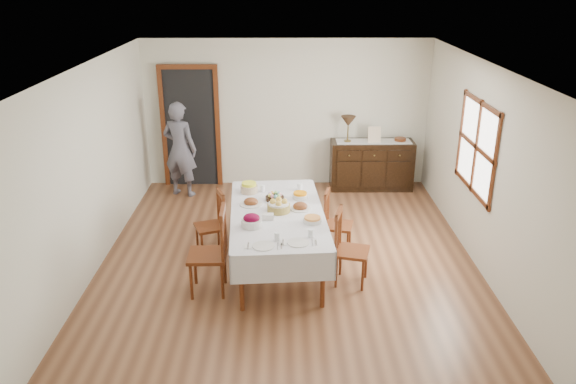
{
  "coord_description": "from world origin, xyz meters",
  "views": [
    {
      "loc": [
        -0.06,
        -6.74,
        3.64
      ],
      "look_at": [
        0.0,
        0.1,
        0.95
      ],
      "focal_mm": 35.0,
      "sensor_mm": 36.0,
      "label": 1
    }
  ],
  "objects_px": {
    "dining_table": "(277,219)",
    "chair_left_near": "(212,250)",
    "chair_left_far": "(213,223)",
    "chair_right_near": "(348,247)",
    "table_lamp": "(348,122)",
    "chair_right_far": "(335,222)",
    "person": "(180,146)",
    "sideboard": "(371,165)"
  },
  "relations": [
    {
      "from": "dining_table",
      "to": "person",
      "type": "height_order",
      "value": "person"
    },
    {
      "from": "chair_left_near",
      "to": "table_lamp",
      "type": "xyz_separation_m",
      "value": [
        1.98,
        3.47,
        0.67
      ]
    },
    {
      "from": "dining_table",
      "to": "table_lamp",
      "type": "height_order",
      "value": "table_lamp"
    },
    {
      "from": "dining_table",
      "to": "chair_left_far",
      "type": "distance_m",
      "value": 1.01
    },
    {
      "from": "dining_table",
      "to": "chair_left_near",
      "type": "height_order",
      "value": "chair_left_near"
    },
    {
      "from": "dining_table",
      "to": "sideboard",
      "type": "relative_size",
      "value": 1.64
    },
    {
      "from": "chair_left_far",
      "to": "dining_table",
      "type": "bearing_deg",
      "value": 44.0
    },
    {
      "from": "chair_right_near",
      "to": "table_lamp",
      "type": "relative_size",
      "value": 2.1
    },
    {
      "from": "chair_left_far",
      "to": "table_lamp",
      "type": "distance_m",
      "value": 3.32
    },
    {
      "from": "sideboard",
      "to": "person",
      "type": "relative_size",
      "value": 0.82
    },
    {
      "from": "sideboard",
      "to": "table_lamp",
      "type": "xyz_separation_m",
      "value": [
        -0.45,
        -0.03,
        0.79
      ]
    },
    {
      "from": "chair_right_near",
      "to": "table_lamp",
      "type": "height_order",
      "value": "table_lamp"
    },
    {
      "from": "dining_table",
      "to": "chair_right_near",
      "type": "height_order",
      "value": "chair_right_near"
    },
    {
      "from": "dining_table",
      "to": "chair_right_near",
      "type": "bearing_deg",
      "value": -27.55
    },
    {
      "from": "chair_right_near",
      "to": "chair_right_far",
      "type": "distance_m",
      "value": 0.83
    },
    {
      "from": "chair_left_far",
      "to": "table_lamp",
      "type": "relative_size",
      "value": 1.96
    },
    {
      "from": "chair_right_far",
      "to": "person",
      "type": "height_order",
      "value": "person"
    },
    {
      "from": "sideboard",
      "to": "chair_right_near",
      "type": "bearing_deg",
      "value": -103.22
    },
    {
      "from": "chair_right_near",
      "to": "sideboard",
      "type": "height_order",
      "value": "chair_right_near"
    },
    {
      "from": "dining_table",
      "to": "chair_left_near",
      "type": "relative_size",
      "value": 2.19
    },
    {
      "from": "dining_table",
      "to": "table_lamp",
      "type": "bearing_deg",
      "value": 63.64
    },
    {
      "from": "chair_right_far",
      "to": "person",
      "type": "distance_m",
      "value": 3.32
    },
    {
      "from": "person",
      "to": "dining_table",
      "type": "bearing_deg",
      "value": 141.77
    },
    {
      "from": "dining_table",
      "to": "chair_right_far",
      "type": "distance_m",
      "value": 0.93
    },
    {
      "from": "sideboard",
      "to": "table_lamp",
      "type": "distance_m",
      "value": 0.91
    },
    {
      "from": "chair_left_near",
      "to": "sideboard",
      "type": "distance_m",
      "value": 4.26
    },
    {
      "from": "chair_right_near",
      "to": "table_lamp",
      "type": "xyz_separation_m",
      "value": [
        0.33,
        3.27,
        0.74
      ]
    },
    {
      "from": "person",
      "to": "chair_right_far",
      "type": "bearing_deg",
      "value": 157.55
    },
    {
      "from": "chair_left_far",
      "to": "person",
      "type": "bearing_deg",
      "value": 179.27
    },
    {
      "from": "chair_right_near",
      "to": "dining_table",
      "type": "bearing_deg",
      "value": 81.03
    },
    {
      "from": "person",
      "to": "table_lamp",
      "type": "distance_m",
      "value": 2.92
    },
    {
      "from": "chair_right_near",
      "to": "person",
      "type": "distance_m",
      "value": 3.97
    },
    {
      "from": "dining_table",
      "to": "table_lamp",
      "type": "xyz_separation_m",
      "value": [
        1.2,
        2.89,
        0.52
      ]
    },
    {
      "from": "table_lamp",
      "to": "dining_table",
      "type": "bearing_deg",
      "value": -112.62
    },
    {
      "from": "dining_table",
      "to": "chair_left_far",
      "type": "relative_size",
      "value": 2.64
    },
    {
      "from": "chair_left_near",
      "to": "chair_right_near",
      "type": "relative_size",
      "value": 1.13
    },
    {
      "from": "dining_table",
      "to": "sideboard",
      "type": "xyz_separation_m",
      "value": [
        1.65,
        2.91,
        -0.26
      ]
    },
    {
      "from": "chair_right_far",
      "to": "person",
      "type": "xyz_separation_m",
      "value": [
        -2.47,
        2.19,
        0.42
      ]
    },
    {
      "from": "chair_right_far",
      "to": "sideboard",
      "type": "height_order",
      "value": "chair_right_far"
    },
    {
      "from": "person",
      "to": "chair_left_far",
      "type": "bearing_deg",
      "value": 129.02
    },
    {
      "from": "chair_left_far",
      "to": "table_lamp",
      "type": "bearing_deg",
      "value": 119.15
    },
    {
      "from": "person",
      "to": "table_lamp",
      "type": "xyz_separation_m",
      "value": [
        2.88,
        0.26,
        0.35
      ]
    }
  ]
}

